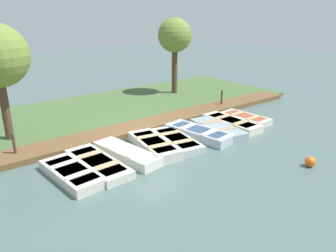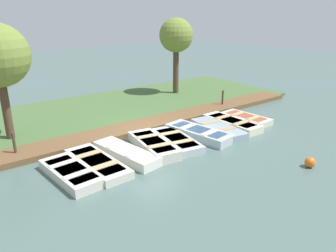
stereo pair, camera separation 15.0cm
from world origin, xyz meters
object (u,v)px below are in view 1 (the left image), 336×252
at_px(rowboat_3, 154,145).
at_px(buoy, 310,162).
at_px(rowboat_6, 218,129).
at_px(rowboat_1, 98,163).
at_px(rowboat_5, 199,133).
at_px(rowboat_8, 245,118).
at_px(mooring_post_near, 14,146).
at_px(rowboat_2, 127,153).
at_px(rowboat_4, 177,140).
at_px(rowboat_0, 72,173).
at_px(park_tree_left, 175,37).
at_px(mooring_post_far, 222,99).
at_px(rowboat_7, 231,123).

bearing_deg(rowboat_3, buoy, 46.74).
relative_size(rowboat_6, buoy, 8.16).
relative_size(rowboat_1, rowboat_5, 1.00).
xyz_separation_m(rowboat_8, mooring_post_near, (-2.50, -11.02, 0.41)).
xyz_separation_m(rowboat_5, rowboat_6, (0.09, 1.19, -0.03)).
relative_size(rowboat_2, rowboat_5, 0.97).
distance_m(rowboat_1, rowboat_2, 1.30).
bearing_deg(rowboat_8, rowboat_2, -92.78).
bearing_deg(rowboat_4, rowboat_0, -77.89).
bearing_deg(park_tree_left, rowboat_8, -5.22).
bearing_deg(rowboat_5, buoy, 5.13).
distance_m(rowboat_0, rowboat_1, 1.12).
height_order(rowboat_6, park_tree_left, park_tree_left).
height_order(rowboat_4, mooring_post_far, mooring_post_far).
height_order(rowboat_4, mooring_post_near, mooring_post_near).
relative_size(buoy, park_tree_left, 0.08).
height_order(rowboat_1, rowboat_6, rowboat_6).
xyz_separation_m(rowboat_6, mooring_post_near, (-2.82, -8.59, 0.39)).
bearing_deg(rowboat_7, park_tree_left, 164.74).
distance_m(rowboat_2, rowboat_4, 2.54).
relative_size(rowboat_0, rowboat_4, 0.94).
bearing_deg(rowboat_6, rowboat_2, -82.73).
relative_size(rowboat_2, buoy, 8.33).
bearing_deg(mooring_post_near, rowboat_7, 74.89).
bearing_deg(rowboat_6, rowboat_3, -83.25).
xyz_separation_m(rowboat_4, rowboat_7, (-0.08, 3.69, 0.02)).
xyz_separation_m(rowboat_2, rowboat_5, (0.10, 3.86, 0.01)).
distance_m(rowboat_3, mooring_post_near, 5.55).
relative_size(rowboat_2, mooring_post_near, 2.92).
distance_m(rowboat_2, rowboat_7, 6.23).
xyz_separation_m(rowboat_4, park_tree_left, (-7.01, 5.56, 3.81)).
distance_m(rowboat_6, park_tree_left, 8.62).
height_order(rowboat_2, rowboat_5, rowboat_5).
relative_size(rowboat_8, mooring_post_far, 2.41).
relative_size(rowboat_6, rowboat_8, 1.19).
distance_m(rowboat_0, buoy, 8.84).
xyz_separation_m(rowboat_2, mooring_post_near, (-2.63, -3.54, 0.37)).
xyz_separation_m(rowboat_3, rowboat_6, (0.17, 3.72, -0.04)).
bearing_deg(buoy, rowboat_2, -134.26).
height_order(buoy, park_tree_left, park_tree_left).
distance_m(rowboat_5, mooring_post_near, 7.89).
relative_size(rowboat_2, rowboat_7, 1.04).
relative_size(rowboat_2, rowboat_8, 1.22).
bearing_deg(rowboat_2, park_tree_left, 122.23).
bearing_deg(rowboat_0, rowboat_7, 86.86).
bearing_deg(mooring_post_near, rowboat_1, 39.75).
distance_m(rowboat_0, rowboat_4, 4.94).
distance_m(mooring_post_near, mooring_post_far, 11.83).
distance_m(rowboat_1, rowboat_8, 8.78).
bearing_deg(buoy, mooring_post_near, -131.35).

